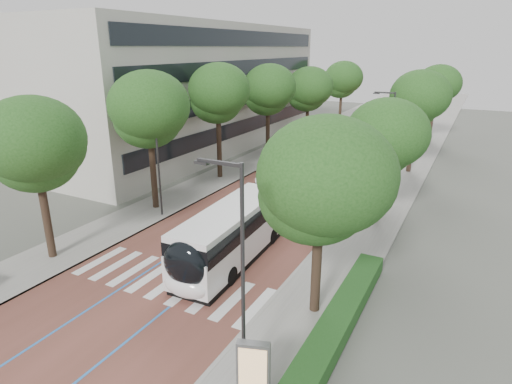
{
  "coord_description": "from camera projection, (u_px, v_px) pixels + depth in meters",
  "views": [
    {
      "loc": [
        13.15,
        -14.14,
        11.51
      ],
      "look_at": [
        0.68,
        9.63,
        2.4
      ],
      "focal_mm": 30.0,
      "sensor_mm": 36.0,
      "label": 1
    }
  ],
  "objects": [
    {
      "name": "streetlight_near",
      "position": [
        238.0,
        257.0,
        14.37
      ],
      "size": [
        1.82,
        0.2,
        8.0
      ],
      "color": "#2F2F31",
      "rests_on": "sidewalk_right"
    },
    {
      "name": "sidewalk_left",
      "position": [
        306.0,
        136.0,
        58.17
      ],
      "size": [
        4.0,
        140.0,
        0.12
      ],
      "primitive_type": "cube",
      "color": "gray",
      "rests_on": "ground"
    },
    {
      "name": "hedge",
      "position": [
        330.0,
        336.0,
        17.18
      ],
      "size": [
        1.2,
        14.0,
        0.8
      ],
      "primitive_type": "cube",
      "color": "#1B4417",
      "rests_on": "sidewalk_right"
    },
    {
      "name": "streetlight_far",
      "position": [
        389.0,
        133.0,
        35.33
      ],
      "size": [
        1.82,
        0.2,
        8.0
      ],
      "color": "#2F2F31",
      "rests_on": "sidewalk_right"
    },
    {
      "name": "trees_right",
      "position": [
        402.0,
        118.0,
        33.57
      ],
      "size": [
        5.72,
        47.54,
        9.07
      ],
      "color": "black",
      "rests_on": "ground"
    },
    {
      "name": "lane_line_right",
      "position": [
        374.0,
        143.0,
        54.17
      ],
      "size": [
        0.12,
        126.0,
        0.01
      ],
      "primitive_type": "cube",
      "color": "blue",
      "rests_on": "road"
    },
    {
      "name": "lamp_post_left",
      "position": [
        158.0,
        160.0,
        29.42
      ],
      "size": [
        0.14,
        0.14,
        8.0
      ],
      "primitive_type": "cylinder",
      "color": "#2F2F31",
      "rests_on": "sidewalk_left"
    },
    {
      "name": "trees_left",
      "position": [
        267.0,
        95.0,
        45.76
      ],
      "size": [
        6.12,
        60.72,
        9.74
      ],
      "color": "black",
      "rests_on": "ground"
    },
    {
      "name": "kerb_right",
      "position": [
        406.0,
        146.0,
        52.4
      ],
      "size": [
        0.2,
        140.0,
        0.14
      ],
      "primitive_type": "cube",
      "color": "gray",
      "rests_on": "ground"
    },
    {
      "name": "sidewalk_right",
      "position": [
        423.0,
        147.0,
        51.56
      ],
      "size": [
        4.0,
        140.0,
        0.12
      ],
      "primitive_type": "cube",
      "color": "gray",
      "rests_on": "ground"
    },
    {
      "name": "ad_panel",
      "position": [
        253.0,
        371.0,
        14.19
      ],
      "size": [
        1.15,
        0.63,
        2.31
      ],
      "rotation": [
        0.0,
        0.0,
        0.32
      ],
      "color": "#59595B",
      "rests_on": "sidewalk_right"
    },
    {
      "name": "zebra_crossing",
      "position": [
        170.0,
        281.0,
        22.09
      ],
      "size": [
        10.55,
        3.6,
        0.01
      ],
      "color": "silver",
      "rests_on": "ground"
    },
    {
      "name": "lead_bus",
      "position": [
        260.0,
        212.0,
        27.04
      ],
      "size": [
        3.33,
        18.49,
        3.2
      ],
      "rotation": [
        0.0,
        0.0,
        0.04
      ],
      "color": "black",
      "rests_on": "ground"
    },
    {
      "name": "road",
      "position": [
        361.0,
        142.0,
        54.88
      ],
      "size": [
        11.0,
        140.0,
        0.02
      ],
      "primitive_type": "cube",
      "color": "brown",
      "rests_on": "ground"
    },
    {
      "name": "lane_line_left",
      "position": [
        349.0,
        140.0,
        55.58
      ],
      "size": [
        0.12,
        126.0,
        0.01
      ],
      "primitive_type": "cube",
      "color": "blue",
      "rests_on": "road"
    },
    {
      "name": "ground",
      "position": [
        155.0,
        290.0,
        21.35
      ],
      "size": [
        160.0,
        160.0,
        0.0
      ],
      "primitive_type": "plane",
      "color": "#51544C",
      "rests_on": "ground"
    },
    {
      "name": "kerb_left",
      "position": [
        320.0,
        137.0,
        57.33
      ],
      "size": [
        0.2,
        140.0,
        0.14
      ],
      "primitive_type": "cube",
      "color": "gray",
      "rests_on": "ground"
    },
    {
      "name": "bus_queued_0",
      "position": [
        342.0,
        156.0,
        40.82
      ],
      "size": [
        2.75,
        12.44,
        3.2
      ],
      "rotation": [
        0.0,
        0.0,
        0.02
      ],
      "color": "silver",
      "rests_on": "ground"
    },
    {
      "name": "bus_queued_1",
      "position": [
        377.0,
        133.0,
        51.87
      ],
      "size": [
        3.03,
        12.49,
        3.2
      ],
      "rotation": [
        0.0,
        0.0,
        -0.04
      ],
      "color": "silver",
      "rests_on": "ground"
    },
    {
      "name": "office_building",
      "position": [
        178.0,
        87.0,
        51.14
      ],
      "size": [
        18.11,
        40.0,
        14.0
      ],
      "color": "#A09E94",
      "rests_on": "ground"
    }
  ]
}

